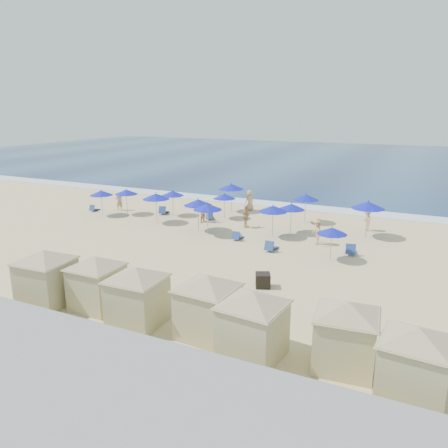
{
  "coord_description": "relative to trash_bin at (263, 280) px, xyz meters",
  "views": [
    {
      "loc": [
        12.92,
        -23.33,
        8.93
      ],
      "look_at": [
        0.21,
        3.0,
        1.16
      ],
      "focal_mm": 35.0,
      "sensor_mm": 36.0,
      "label": 1
    }
  ],
  "objects": [
    {
      "name": "umbrella_10",
      "position": [
        3.41,
        11.7,
        1.98
      ],
      "size": [
        2.38,
        2.38,
        2.7
      ],
      "color": "#A5A8AD",
      "rests_on": "ground"
    },
    {
      "name": "cabana_5",
      "position": [
        5.16,
        -5.5,
        1.23
      ],
      "size": [
        4.41,
        4.41,
        2.78
      ],
      "color": "tan",
      "rests_on": "ground"
    },
    {
      "name": "seawall",
      "position": [
        -5.62,
        -9.9,
        0.28
      ],
      "size": [
        160.0,
        6.1,
        1.22
      ],
      "color": "gray",
      "rests_on": "ground"
    },
    {
      "name": "cabana_0",
      "position": [
        -8.44,
        -6.21,
        1.3
      ],
      "size": [
        4.63,
        4.63,
        2.91
      ],
      "color": "tan",
      "rests_on": "ground"
    },
    {
      "name": "cabana_3",
      "position": [
        -0.23,
        -5.61,
        1.27
      ],
      "size": [
        4.54,
        4.54,
        2.85
      ],
      "color": "tan",
      "rests_on": "ground"
    },
    {
      "name": "umbrella_7",
      "position": [
        -1.75,
        10.35,
        1.63
      ],
      "size": [
        2.02,
        2.02,
        2.3
      ],
      "color": "#A5A8AD",
      "rests_on": "ground"
    },
    {
      "name": "cabana_1",
      "position": [
        -6.0,
        -5.53,
        1.2
      ],
      "size": [
        4.36,
        4.36,
        2.74
      ],
      "color": "tan",
      "rests_on": "ground"
    },
    {
      "name": "beach_chair_2",
      "position": [
        -9.0,
        11.35,
        -0.12
      ],
      "size": [
        1.04,
        1.39,
        0.7
      ],
      "color": "navy",
      "rests_on": "ground"
    },
    {
      "name": "umbrella_3",
      "position": [
        -12.38,
        8.59,
        1.79
      ],
      "size": [
        2.19,
        2.19,
        2.49
      ],
      "color": "#A5A8AD",
      "rests_on": "ground"
    },
    {
      "name": "beachgoer_2",
      "position": [
        -5.35,
        10.38,
        0.51
      ],
      "size": [
        0.48,
        1.05,
        1.76
      ],
      "primitive_type": "imported",
      "rotation": [
        0.0,
        0.0,
        1.52
      ],
      "color": "tan",
      "rests_on": "ground"
    },
    {
      "name": "umbrella_8",
      "position": [
        -2.62,
        8.78,
        1.72
      ],
      "size": [
        2.11,
        2.11,
        2.41
      ],
      "color": "#A5A8AD",
      "rests_on": "ground"
    },
    {
      "name": "beachgoer_4",
      "position": [
        -7.34,
        15.92,
        0.56
      ],
      "size": [
        0.93,
        1.07,
        1.85
      ],
      "primitive_type": "imported",
      "rotation": [
        0.0,
        0.0,
        4.24
      ],
      "color": "tan",
      "rests_on": "ground"
    },
    {
      "name": "cabana_2",
      "position": [
        -3.38,
        -6.02,
        1.25
      ],
      "size": [
        4.5,
        4.5,
        2.82
      ],
      "color": "tan",
      "rests_on": "ground"
    },
    {
      "name": "umbrella_2",
      "position": [
        -12.52,
        11.24,
        1.57
      ],
      "size": [
        1.96,
        1.96,
        2.24
      ],
      "color": "#A5A8AD",
      "rests_on": "ground"
    },
    {
      "name": "beachgoer_3",
      "position": [
        3.2,
        13.47,
        0.47
      ],
      "size": [
        1.04,
        1.24,
        1.67
      ],
      "primitive_type": "imported",
      "rotation": [
        0.0,
        0.0,
        5.17
      ],
      "color": "tan",
      "rests_on": "ground"
    },
    {
      "name": "cabana_4",
      "position": [
        1.97,
        -6.28,
        1.27
      ],
      "size": [
        4.54,
        4.54,
        2.86
      ],
      "color": "tan",
      "rests_on": "ground"
    },
    {
      "name": "umbrella_6",
      "position": [
        -8.23,
        8.01,
        1.8
      ],
      "size": [
        2.19,
        2.19,
        2.5
      ],
      "color": "#A5A8AD",
      "rests_on": "ground"
    },
    {
      "name": "umbrella_5",
      "position": [
        -7.04,
        7.27,
        1.73
      ],
      "size": [
        2.13,
        2.13,
        2.42
      ],
      "color": "#A5A8AD",
      "rests_on": "ground"
    },
    {
      "name": "ocean",
      "position": [
        -5.62,
        58.6,
        -0.34
      ],
      "size": [
        160.0,
        80.0,
        0.06
      ],
      "primitive_type": "cube",
      "color": "#0E2450",
      "rests_on": "ground"
    },
    {
      "name": "umbrella_4",
      "position": [
        -8.65,
        14.81,
        1.88
      ],
      "size": [
        2.27,
        2.27,
        2.59
      ],
      "color": "#A5A8AD",
      "rests_on": "ground"
    },
    {
      "name": "beach_chair_0",
      "position": [
        -19.82,
        9.58,
        -0.16
      ],
      "size": [
        0.64,
        1.16,
        0.61
      ],
      "color": "navy",
      "rests_on": "ground"
    },
    {
      "name": "surf_line",
      "position": [
        -5.62,
        19.1,
        -0.33
      ],
      "size": [
        160.0,
        2.5,
        0.08
      ],
      "primitive_type": "cube",
      "color": "white",
      "rests_on": "ground"
    },
    {
      "name": "beach_chair_5",
      "position": [
        3.12,
        7.36,
        -0.1
      ],
      "size": [
        0.84,
        1.48,
        0.77
      ],
      "color": "navy",
      "rests_on": "ground"
    },
    {
      "name": "beach_chair_1",
      "position": [
        -13.56,
        11.34,
        -0.11
      ],
      "size": [
        0.97,
        1.49,
        0.75
      ],
      "color": "navy",
      "rests_on": "ground"
    },
    {
      "name": "beachgoer_1",
      "position": [
        -8.99,
        10.41,
        0.49
      ],
      "size": [
        0.77,
        0.93,
        1.71
      ],
      "primitive_type": "imported",
      "rotation": [
        0.0,
        0.0,
        1.41
      ],
      "color": "tan",
      "rests_on": "ground"
    },
    {
      "name": "trash_bin",
      "position": [
        0.0,
        0.0,
        0.0
      ],
      "size": [
        0.97,
        0.97,
        0.73
      ],
      "primitive_type": "cube",
      "rotation": [
        0.0,
        0.0,
        0.43
      ],
      "color": "black",
      "rests_on": "ground"
    },
    {
      "name": "beach_chair_3",
      "position": [
        -4.62,
        7.12,
        -0.14
      ],
      "size": [
        0.63,
        1.23,
        0.66
      ],
      "color": "navy",
      "rests_on": "ground"
    },
    {
      "name": "beach_chair_4",
      "position": [
        -1.66,
        5.82,
        -0.11
      ],
      "size": [
        0.59,
        1.33,
        0.73
      ],
      "color": "navy",
      "rests_on": "ground"
    },
    {
      "name": "beachgoer_0",
      "position": [
        -17.96,
        10.84,
        0.47
      ],
      "size": [
        0.67,
        0.73,
        1.67
      ],
      "primitive_type": "imported",
      "rotation": [
        0.0,
        0.0,
        4.13
      ],
      "color": "tan",
      "rests_on": "ground"
    },
    {
      "name": "cabana_6",
      "position": [
        7.43,
        -6.33,
        1.19
      ],
      "size": [
        4.33,
        4.33,
        2.73
      ],
      "color": "tan",
      "rests_on": "ground"
    },
    {
      "name": "umbrella_12",
      "position": [
        -8.11,
        12.27,
        1.52
      ],
      "size": [
        1.91,
        1.91,
        2.17
      ],
      "color": "#A5A8AD",
      "rests_on": "ground"
    },
    {
      "name": "beachgoer_5",
      "position": [
        0.64,
        8.44,
        0.55
      ],
      "size": [
        1.21,
        1.37,
        1.84
      ],
      "primitive_type": "imported",
      "rotation": [
        0.0,
        0.0,
        5.27
      ],
      "color": "tan",
      "rests_on": "ground"
    },
    {
      "name": "ground",
      "position": [
        -5.62,
        3.6,
        -0.37
      ],
      "size": [
        160.0,
        160.0,
        0.0
      ],
      "primitive_type": "plane",
      "color": "#D8C189",
      "rests_on": "ground"
    },
    {
      "name": "umbrella_1",
      "position": [
        -18.01,
        8.63,
        1.6
      ],
      "size": [
        1.99,
        1.99,
        2.27
      ],
      "color": "#A5A8AD",
      "rests_on": "ground"
    },
    {
      "name": "umbrella_9",
      "position": [
        -1.64,
        13.8,
        1.72
      ],
      "size": [
        2.11,
        2.11,
        2.41
      ],
      "color": "#A5A8AD",
      "rests_on": "ground"
    },
    {
      "name": "umbrella_11",
      "position": [
        2.22,
        5.67,
        1.48
      ],
      "size": [
        1.87,
        1.87,
        2.13
      ],
      "color": "#A5A8AD",
      "rests_on": "ground"
    },
    {
      "name": "umbrella_0",
      "position": [
        -16.35,
        9.91,
        1.61
      ],
      "size": [
        2.0,
        2.0,
        2.28
      ],
      "color": "#A5A8AD",
      "rests_on": "ground"
    }
  ]
}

